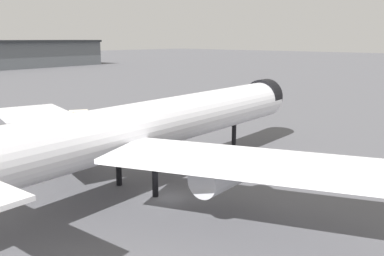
% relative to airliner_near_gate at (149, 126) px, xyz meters
% --- Properties ---
extents(ground, '(900.00, 900.00, 0.00)m').
position_rel_airliner_near_gate_xyz_m(ground, '(-1.33, -3.71, -6.52)').
color(ground, '#56565B').
extents(airliner_near_gate, '(56.92, 51.78, 14.81)m').
position_rel_airliner_near_gate_xyz_m(airliner_near_gate, '(0.00, 0.00, 0.00)').
color(airliner_near_gate, white).
rests_on(airliner_near_gate, ground).
extents(service_truck_front, '(5.93, 4.65, 3.00)m').
position_rel_airliner_near_gate_xyz_m(service_truck_front, '(10.30, 32.67, -4.93)').
color(service_truck_front, black).
rests_on(service_truck_front, ground).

